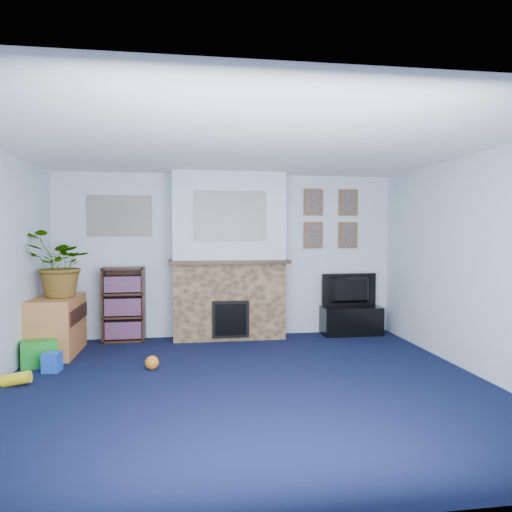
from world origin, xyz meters
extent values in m
cube|color=black|center=(0.00, 0.00, 0.00)|extent=(5.00, 4.50, 0.01)
cube|color=white|center=(0.00, 0.00, 2.40)|extent=(5.00, 4.50, 0.01)
cube|color=silver|center=(0.00, 2.25, 1.20)|extent=(5.00, 0.04, 2.40)
cube|color=silver|center=(0.00, -2.25, 1.20)|extent=(5.00, 0.04, 2.40)
cube|color=silver|center=(2.50, 0.00, 1.20)|extent=(0.04, 4.50, 2.40)
cube|color=brown|center=(0.00, 2.05, 0.55)|extent=(1.60, 0.40, 1.10)
cube|color=brown|center=(0.00, 2.05, 1.75)|extent=(1.60, 0.40, 1.30)
cube|color=brown|center=(0.00, 2.02, 1.12)|extent=(1.72, 0.50, 0.05)
cube|color=brown|center=(0.00, 1.84, 0.32)|extent=(0.52, 0.08, 0.52)
cube|color=brown|center=(0.00, 1.80, 0.32)|extent=(0.44, 0.02, 0.44)
cube|color=gray|center=(0.00, 1.84, 1.78)|extent=(1.00, 0.03, 0.68)
cube|color=gray|center=(-1.55, 2.23, 1.78)|extent=(0.90, 0.03, 0.58)
cube|color=brown|center=(1.30, 2.23, 2.00)|extent=(0.30, 0.03, 0.40)
cube|color=brown|center=(1.85, 2.23, 2.00)|extent=(0.30, 0.03, 0.40)
cube|color=brown|center=(1.30, 2.23, 1.50)|extent=(0.30, 0.03, 0.40)
cube|color=brown|center=(1.85, 2.23, 1.50)|extent=(0.30, 0.03, 0.40)
cube|color=black|center=(1.85, 2.03, 0.23)|extent=(0.89, 0.38, 0.42)
imported|color=black|center=(1.85, 2.05, 0.67)|extent=(0.86, 0.15, 0.49)
cube|color=black|center=(-1.49, 2.23, 0.53)|extent=(0.58, 0.02, 1.05)
cube|color=black|center=(-1.77, 2.10, 0.53)|extent=(0.03, 0.28, 1.05)
cube|color=black|center=(-1.22, 2.10, 0.53)|extent=(0.03, 0.28, 1.05)
cube|color=black|center=(-1.49, 2.10, 0.01)|extent=(0.56, 0.28, 0.03)
cube|color=black|center=(-1.49, 2.10, 0.35)|extent=(0.56, 0.28, 0.03)
cube|color=black|center=(-1.49, 2.10, 0.68)|extent=(0.56, 0.28, 0.03)
cube|color=black|center=(-1.49, 2.10, 1.04)|extent=(0.56, 0.28, 0.03)
cube|color=black|center=(-1.49, 2.09, 0.17)|extent=(0.50, 0.22, 0.24)
cube|color=black|center=(-1.49, 2.09, 0.50)|extent=(0.50, 0.22, 0.24)
cube|color=black|center=(-1.49, 2.09, 0.82)|extent=(0.50, 0.22, 0.22)
cube|color=#B26E39|center=(-2.24, 1.51, 0.35)|extent=(0.52, 0.93, 0.73)
imported|color=#26661E|center=(-2.19, 1.46, 1.15)|extent=(0.95, 0.99, 0.85)
cube|color=gold|center=(-0.04, 2.00, 1.22)|extent=(0.10, 0.06, 0.15)
cylinder|color=#B2BFC6|center=(0.24, 2.00, 1.23)|extent=(0.05, 0.05, 0.15)
sphere|color=gray|center=(-0.62, 2.00, 1.22)|extent=(0.12, 0.12, 0.12)
cylinder|color=blue|center=(0.70, 2.00, 1.21)|extent=(0.06, 0.06, 0.12)
cube|color=#198C26|center=(-2.30, 1.00, 0.14)|extent=(0.46, 0.41, 0.31)
sphere|color=orange|center=(-0.99, 0.66, 0.09)|extent=(0.16, 0.16, 0.16)
cube|color=blue|center=(-2.09, 0.74, 0.11)|extent=(0.20, 0.20, 0.21)
cylinder|color=yellow|center=(-2.30, 0.30, 0.07)|extent=(0.28, 0.13, 0.16)
camera|label=1|loc=(-0.56, -4.52, 1.55)|focal=32.00mm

